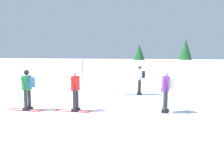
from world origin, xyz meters
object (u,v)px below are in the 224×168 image
Objects in this scene: skier_green at (28,88)px; skier_purple at (166,89)px; skier_red at (75,89)px; skier_white at (140,79)px; trail_marker_pole at (83,71)px; conifer_far_left at (139,58)px; conifer_far_right at (185,54)px.

skier_green and skier_purple have the same top height.
skier_red is 1.00× the size of skier_white.
skier_purple is 12.10m from trail_marker_pole.
skier_red is at bearing 14.08° from skier_green.
skier_red is (1.96, 0.49, -0.04)m from skier_green.
skier_green is at bearing -92.49° from conifer_far_left.
skier_green is 17.87m from conifer_far_left.
skier_red is 20.10m from conifer_far_right.
skier_red is 17.41m from conifer_far_left.
skier_red is at bearing -164.91° from skier_purple.
skier_white is 12.76m from conifer_far_left.
trail_marker_pole is 12.73m from conifer_far_right.
skier_red is at bearing -108.22° from skier_white.
conifer_far_left is at bearing 102.75° from skier_white.
skier_green is 5.71m from skier_purple.
skier_red is 0.49× the size of conifer_far_left.
skier_white is 7.94m from trail_marker_pole.
conifer_far_right is (3.59, 19.72, 1.50)m from skier_red.
skier_green is at bearing -165.92° from skier_red.
skier_red is 0.88× the size of trail_marker_pole.
trail_marker_pole is at bearing -114.23° from conifer_far_left.
trail_marker_pole reaches higher than skier_white.
skier_white is at bearing -39.62° from trail_marker_pole.
conifer_far_left is (3.31, 7.35, 1.05)m from trail_marker_pole.
conifer_far_right reaches higher than conifer_far_left.
skier_purple is 0.49× the size of conifer_far_left.
skier_green is 1.00× the size of skier_white.
skier_green is 21.01m from conifer_far_right.
skier_white is (3.58, 5.42, 0.00)m from skier_green.
skier_white is (-1.94, 3.97, 0.00)m from skier_purple.
skier_purple is 4.42m from skier_white.
skier_green and skier_white have the same top height.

